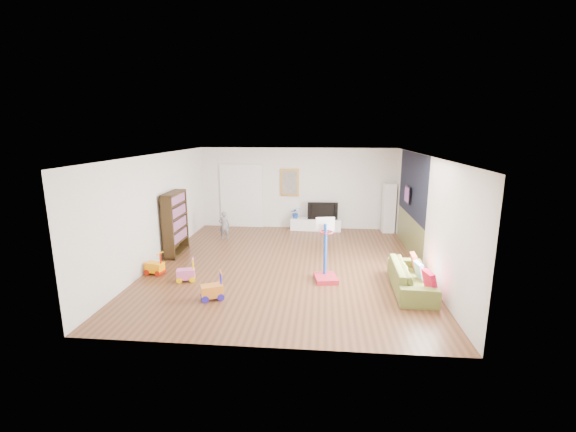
# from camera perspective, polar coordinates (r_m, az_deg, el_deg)

# --- Properties ---
(floor) EXTENTS (6.50, 7.50, 0.00)m
(floor) POSITION_cam_1_polar(r_m,az_deg,el_deg) (9.65, -0.22, -7.20)
(floor) COLOR brown
(floor) RESTS_ON ground
(ceiling) EXTENTS (6.50, 7.50, 0.00)m
(ceiling) POSITION_cam_1_polar(r_m,az_deg,el_deg) (9.09, -0.23, 9.02)
(ceiling) COLOR white
(ceiling) RESTS_ON ground
(wall_back) EXTENTS (6.50, 0.00, 2.70)m
(wall_back) POSITION_cam_1_polar(r_m,az_deg,el_deg) (12.96, 1.36, 4.10)
(wall_back) COLOR silver
(wall_back) RESTS_ON ground
(wall_front) EXTENTS (6.50, 0.00, 2.70)m
(wall_front) POSITION_cam_1_polar(r_m,az_deg,el_deg) (5.69, -3.86, -7.18)
(wall_front) COLOR white
(wall_front) RESTS_ON ground
(wall_left) EXTENTS (0.00, 7.50, 2.70)m
(wall_left) POSITION_cam_1_polar(r_m,az_deg,el_deg) (10.11, -18.89, 0.98)
(wall_left) COLOR silver
(wall_left) RESTS_ON ground
(wall_right) EXTENTS (0.00, 7.50, 2.70)m
(wall_right) POSITION_cam_1_polar(r_m,az_deg,el_deg) (9.54, 19.60, 0.26)
(wall_right) COLOR silver
(wall_right) RESTS_ON ground
(navy_accent) EXTENTS (0.01, 3.20, 1.70)m
(navy_accent) POSITION_cam_1_polar(r_m,az_deg,el_deg) (10.79, 17.93, 4.44)
(navy_accent) COLOR black
(navy_accent) RESTS_ON wall_right
(olive_wainscot) EXTENTS (0.01, 3.20, 1.00)m
(olive_wainscot) POSITION_cam_1_polar(r_m,az_deg,el_deg) (11.05, 17.46, -2.49)
(olive_wainscot) COLOR brown
(olive_wainscot) RESTS_ON wall_right
(doorway) EXTENTS (1.45, 0.06, 2.10)m
(doorway) POSITION_cam_1_polar(r_m,az_deg,el_deg) (13.23, -6.91, 2.87)
(doorway) COLOR white
(doorway) RESTS_ON ground
(painting_back) EXTENTS (0.62, 0.06, 0.92)m
(painting_back) POSITION_cam_1_polar(r_m,az_deg,el_deg) (12.91, 0.24, 4.97)
(painting_back) COLOR gold
(painting_back) RESTS_ON wall_back
(artwork_right) EXTENTS (0.04, 0.56, 0.46)m
(artwork_right) POSITION_cam_1_polar(r_m,az_deg,el_deg) (11.01, 17.28, 3.06)
(artwork_right) COLOR #7F3F8C
(artwork_right) RESTS_ON wall_right
(media_console) EXTENTS (1.68, 0.48, 0.39)m
(media_console) POSITION_cam_1_polar(r_m,az_deg,el_deg) (12.87, 4.13, -1.23)
(media_console) COLOR white
(media_console) RESTS_ON ground
(tall_cabinet) EXTENTS (0.40, 0.40, 1.61)m
(tall_cabinet) POSITION_cam_1_polar(r_m,az_deg,el_deg) (12.88, 14.70, 1.18)
(tall_cabinet) COLOR white
(tall_cabinet) RESTS_ON ground
(bookshelf) EXTENTS (0.32, 1.16, 1.68)m
(bookshelf) POSITION_cam_1_polar(r_m,az_deg,el_deg) (10.68, -16.37, -1.05)
(bookshelf) COLOR #30210E
(bookshelf) RESTS_ON ground
(sofa) EXTENTS (0.81, 1.92, 0.55)m
(sofa) POSITION_cam_1_polar(r_m,az_deg,el_deg) (8.50, 17.82, -8.64)
(sofa) COLOR olive
(sofa) RESTS_ON ground
(basketball_hoop) EXTENTS (0.58, 0.66, 1.41)m
(basketball_hoop) POSITION_cam_1_polar(r_m,az_deg,el_deg) (8.47, 5.72, -5.09)
(basketball_hoop) COLOR red
(basketball_hoop) RESTS_ON ground
(ride_on_yellow) EXTENTS (0.45, 0.33, 0.54)m
(ride_on_yellow) POSITION_cam_1_polar(r_m,az_deg,el_deg) (9.46, -19.18, -6.63)
(ride_on_yellow) COLOR #FF9700
(ride_on_yellow) RESTS_ON ground
(ride_on_orange) EXTENTS (0.49, 0.41, 0.56)m
(ride_on_orange) POSITION_cam_1_polar(r_m,az_deg,el_deg) (7.81, -11.23, -10.14)
(ride_on_orange) COLOR orange
(ride_on_orange) RESTS_ON ground
(ride_on_pink) EXTENTS (0.43, 0.33, 0.51)m
(ride_on_pink) POSITION_cam_1_polar(r_m,az_deg,el_deg) (8.85, -14.94, -7.76)
(ride_on_pink) COLOR #DF60A9
(ride_on_pink) RESTS_ON ground
(child) EXTENTS (0.36, 0.27, 0.88)m
(child) POSITION_cam_1_polar(r_m,az_deg,el_deg) (11.81, -9.43, -1.42)
(child) COLOR slate
(child) RESTS_ON ground
(tv) EXTENTS (1.00, 0.17, 0.57)m
(tv) POSITION_cam_1_polar(r_m,az_deg,el_deg) (12.77, 5.14, 0.85)
(tv) COLOR black
(tv) RESTS_ON media_console
(vase_plant) EXTENTS (0.39, 0.35, 0.37)m
(vase_plant) POSITION_cam_1_polar(r_m,az_deg,el_deg) (12.81, 1.16, 0.47)
(vase_plant) COLOR #193E9B
(vase_plant) RESTS_ON media_console
(pillow_left) EXTENTS (0.18, 0.40, 0.39)m
(pillow_left) POSITION_cam_1_polar(r_m,az_deg,el_deg) (7.97, 20.26, -9.03)
(pillow_left) COLOR red
(pillow_left) RESTS_ON sofa
(pillow_center) EXTENTS (0.14, 0.35, 0.34)m
(pillow_center) POSITION_cam_1_polar(r_m,az_deg,el_deg) (8.47, 18.91, -7.63)
(pillow_center) COLOR white
(pillow_center) RESTS_ON sofa
(pillow_right) EXTENTS (0.12, 0.38, 0.37)m
(pillow_right) POSITION_cam_1_polar(r_m,az_deg,el_deg) (8.95, 18.27, -6.50)
(pillow_right) COLOR #CA4330
(pillow_right) RESTS_ON sofa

